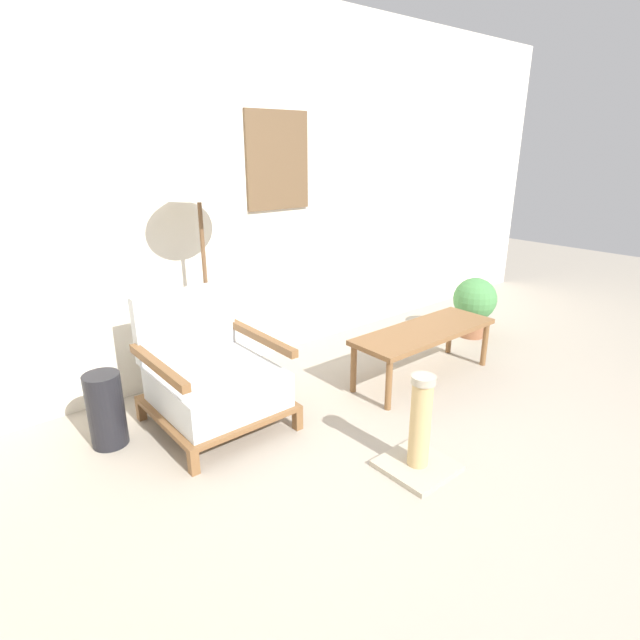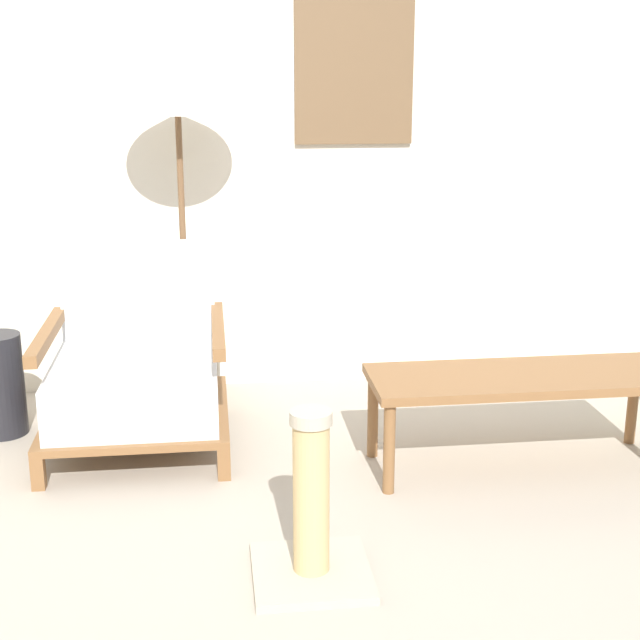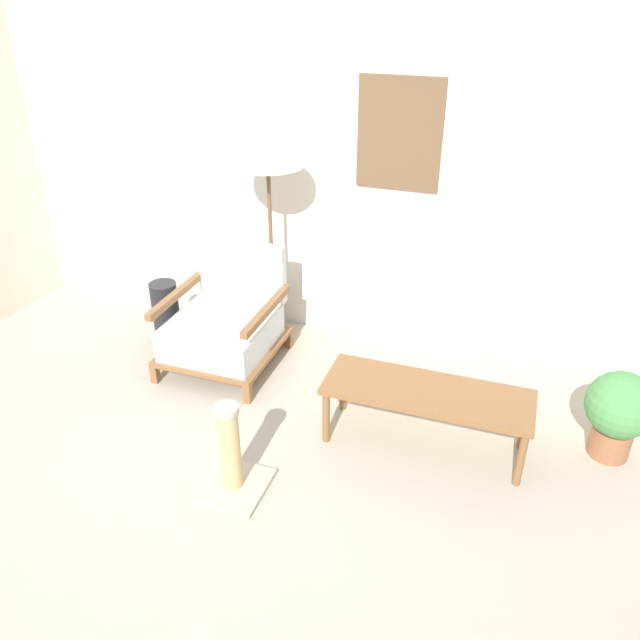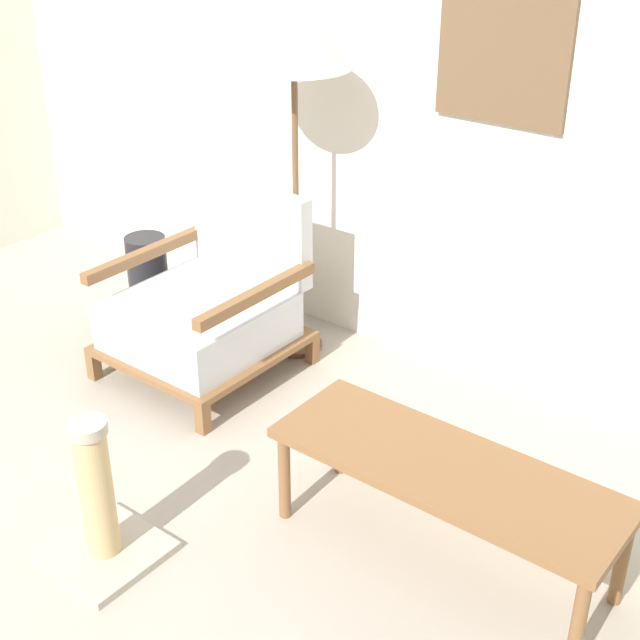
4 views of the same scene
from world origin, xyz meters
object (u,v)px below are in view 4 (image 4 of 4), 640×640
(floor_lamp, at_px, (294,50))
(coffee_table, at_px, (446,475))
(vase, at_px, (148,278))
(armchair, at_px, (208,308))
(scratching_post, at_px, (100,512))

(floor_lamp, height_order, coffee_table, floor_lamp)
(coffee_table, height_order, vase, vase)
(floor_lamp, bearing_deg, armchair, -117.37)
(armchair, bearing_deg, coffee_table, -15.99)
(floor_lamp, bearing_deg, scratching_post, -75.38)
(armchair, relative_size, floor_lamp, 0.51)
(floor_lamp, height_order, vase, floor_lamp)
(floor_lamp, bearing_deg, vase, -164.35)
(floor_lamp, relative_size, coffee_table, 1.33)
(scratching_post, bearing_deg, floor_lamp, 104.62)
(coffee_table, xyz_separation_m, vase, (-2.10, 0.60, -0.12))
(armchair, xyz_separation_m, coffee_table, (1.51, -0.43, 0.04))
(armchair, distance_m, floor_lamp, 1.19)
(armchair, height_order, coffee_table, armchair)
(floor_lamp, xyz_separation_m, scratching_post, (0.40, -1.53, -1.23))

